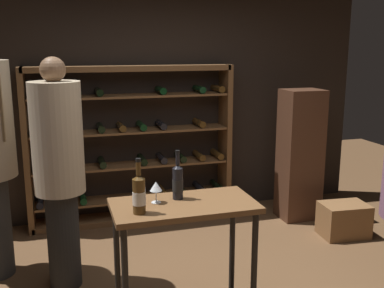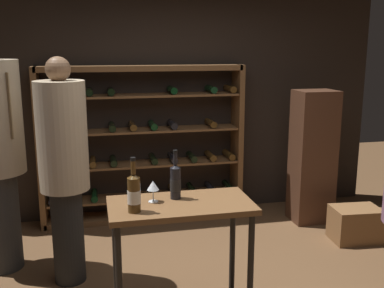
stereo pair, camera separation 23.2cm
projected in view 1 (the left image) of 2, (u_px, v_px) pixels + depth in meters
name	position (u px, v px, depth m)	size (l,w,h in m)	color
back_wall	(155.00, 105.00, 5.28)	(5.08, 0.10, 2.60)	black
wine_rack	(131.00, 146.00, 5.08)	(2.30, 0.32, 1.77)	brown
tasting_table	(184.00, 221.00, 3.14)	(0.99, 0.51, 0.92)	brown
person_host_in_suit	(59.00, 164.00, 3.61)	(0.40, 0.41, 1.90)	black
wine_crate	(344.00, 220.00, 4.78)	(0.48, 0.34, 0.35)	brown
display_cabinet	(300.00, 155.00, 5.19)	(0.44, 0.36, 1.50)	#4C2D1E
wine_bottle_black_capsule	(139.00, 194.00, 2.89)	(0.09, 0.09, 0.37)	#4C3314
wine_bottle_green_slim	(178.00, 182.00, 3.17)	(0.08, 0.08, 0.35)	black
wine_glass_stemmed_left	(156.00, 187.00, 3.09)	(0.08, 0.08, 0.15)	silver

